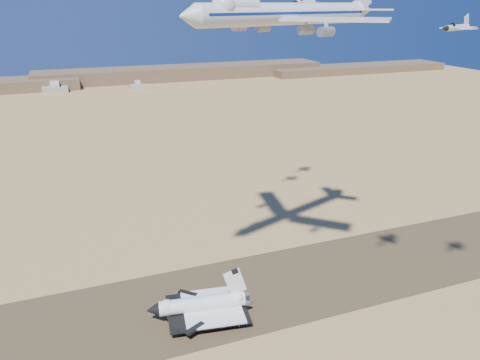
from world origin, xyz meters
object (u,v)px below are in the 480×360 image
object	(u,v)px
carrier_747	(283,14)
chase_jet_c	(285,11)
crew_a	(239,326)
crew_b	(231,325)
chase_jet_d	(305,2)
shuttle	(201,305)
crew_c	(239,322)
chase_jet_a	(456,27)

from	to	relation	value
carrier_747	chase_jet_c	world-z (taller)	carrier_747
crew_a	crew_b	xyz separation A→B (m)	(-2.63, 1.22, 0.11)
chase_jet_d	shuttle	bearing A→B (deg)	-158.91
crew_a	crew_c	distance (m)	2.07
carrier_747	crew_a	bearing A→B (deg)	-161.19
carrier_747	chase_jet_c	xyz separation A→B (m)	(23.80, 47.42, 0.06)
carrier_747	chase_jet_c	distance (m)	53.06
chase_jet_d	crew_b	bearing A→B (deg)	-151.82
carrier_747	crew_c	size ratio (longest dim) A/B	44.85
crew_a	crew_b	world-z (taller)	crew_b
crew_c	chase_jet_a	bearing A→B (deg)	-147.82
carrier_747	chase_jet_d	bearing A→B (deg)	36.30
chase_jet_a	chase_jet_d	bearing A→B (deg)	61.68
carrier_747	chase_jet_c	bearing A→B (deg)	43.43
crew_b	chase_jet_a	world-z (taller)	chase_jet_a
crew_a	crew_b	bearing A→B (deg)	45.56
carrier_747	chase_jet_a	distance (m)	51.33
carrier_747	chase_jet_a	xyz separation A→B (m)	(30.48, -41.21, -2.74)
chase_jet_a	chase_jet_d	xyz separation A→B (m)	(8.36, 99.25, 6.43)
shuttle	crew_a	distance (m)	15.20
crew_c	crew_a	bearing A→B (deg)	129.91
chase_jet_c	crew_a	bearing A→B (deg)	-140.41
crew_a	crew_b	size ratio (longest dim) A/B	0.88
crew_b	chase_jet_a	xyz separation A→B (m)	(54.40, -25.35, 97.83)
crew_a	chase_jet_a	world-z (taller)	chase_jet_a
chase_jet_c	chase_jet_d	distance (m)	18.78
crew_c	chase_jet_d	distance (m)	140.56
shuttle	chase_jet_c	size ratio (longest dim) A/B	2.71
carrier_747	chase_jet_c	size ratio (longest dim) A/B	6.20
crew_b	crew_c	world-z (taller)	crew_c
crew_c	chase_jet_d	xyz separation A→B (m)	(59.45, 73.17, 104.25)
crew_b	chase_jet_a	bearing A→B (deg)	-142.82
shuttle	carrier_747	world-z (taller)	carrier_747
shuttle	carrier_747	bearing A→B (deg)	20.21
crew_b	chase_jet_d	bearing A→B (deg)	-68.17
chase_jet_d	crew_c	bearing A→B (deg)	-150.57
carrier_747	crew_a	distance (m)	104.32
carrier_747	chase_jet_d	size ratio (longest dim) A/B	5.66
crew_b	chase_jet_c	xyz separation A→B (m)	(47.72, 63.27, 100.64)
carrier_747	chase_jet_a	world-z (taller)	carrier_747
crew_a	chase_jet_c	bearing A→B (deg)	-54.50
crew_c	chase_jet_d	bearing A→B (deg)	-69.87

